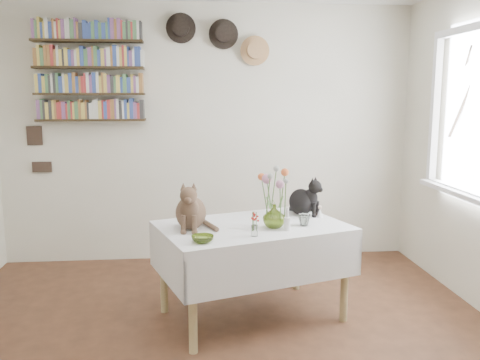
{
  "coord_description": "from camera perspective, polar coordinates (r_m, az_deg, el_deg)",
  "views": [
    {
      "loc": [
        -0.17,
        -2.75,
        1.63
      ],
      "look_at": [
        0.16,
        0.7,
        1.05
      ],
      "focal_mm": 38.0,
      "sensor_mm": 36.0,
      "label": 1
    }
  ],
  "objects": [
    {
      "name": "dining_table",
      "position": [
        3.74,
        1.39,
        -7.63
      ],
      "size": [
        1.51,
        1.21,
        0.7
      ],
      "color": "white",
      "rests_on": "room"
    },
    {
      "name": "drinking_glass",
      "position": [
        3.69,
        7.21,
        -4.47
      ],
      "size": [
        0.12,
        0.12,
        0.08
      ],
      "primitive_type": "imported",
      "rotation": [
        0.0,
        0.0,
        0.43
      ],
      "color": "white",
      "rests_on": "dining_table"
    },
    {
      "name": "wall_hats",
      "position": [
        4.97,
        -2.25,
        15.7
      ],
      "size": [
        0.98,
        0.09,
        0.48
      ],
      "color": "black",
      "rests_on": "room"
    },
    {
      "name": "flower_vase",
      "position": [
        3.6,
        3.85,
        -4.06
      ],
      "size": [
        0.23,
        0.23,
        0.17
      ],
      "primitive_type": "imported",
      "rotation": [
        0.0,
        0.0,
        0.64
      ],
      "color": "#94AE43",
      "rests_on": "dining_table"
    },
    {
      "name": "flower_bouquet",
      "position": [
        3.56,
        3.89,
        -0.02
      ],
      "size": [
        0.17,
        0.13,
        0.39
      ],
      "color": "#4C7233",
      "rests_on": "flower_vase"
    },
    {
      "name": "berry_jar",
      "position": [
        3.38,
        1.63,
        -4.97
      ],
      "size": [
        0.05,
        0.05,
        0.19
      ],
      "color": "white",
      "rests_on": "dining_table"
    },
    {
      "name": "tabby_cat",
      "position": [
        3.57,
        -5.56,
        -2.68
      ],
      "size": [
        0.26,
        0.32,
        0.35
      ],
      "primitive_type": null,
      "rotation": [
        0.0,
        0.0,
        -0.1
      ],
      "color": "brown",
      "rests_on": "dining_table"
    },
    {
      "name": "green_bowl",
      "position": [
        3.26,
        -4.22,
        -6.62
      ],
      "size": [
        0.19,
        0.19,
        0.04
      ],
      "primitive_type": "imported",
      "rotation": [
        0.0,
        0.0,
        0.39
      ],
      "color": "#94AE43",
      "rests_on": "dining_table"
    },
    {
      "name": "black_cat",
      "position": [
        4.0,
        6.89,
        -1.68
      ],
      "size": [
        0.33,
        0.32,
        0.31
      ],
      "primitive_type": null,
      "rotation": [
        0.0,
        0.0,
        0.96
      ],
      "color": "black",
      "rests_on": "dining_table"
    },
    {
      "name": "wall_art_plaques",
      "position": [
        5.21,
        -21.77,
        3.27
      ],
      "size": [
        0.21,
        0.02,
        0.44
      ],
      "color": "#38281E",
      "rests_on": "room"
    },
    {
      "name": "porcelain_figurine",
      "position": [
        3.95,
        8.96,
        -3.58
      ],
      "size": [
        0.05,
        0.05,
        0.09
      ],
      "color": "white",
      "rests_on": "dining_table"
    },
    {
      "name": "candlestick",
      "position": [
        3.54,
        5.32,
        -4.78
      ],
      "size": [
        0.05,
        0.05,
        0.17
      ],
      "color": "white",
      "rests_on": "dining_table"
    },
    {
      "name": "room",
      "position": [
        2.78,
        -1.95,
        1.66
      ],
      "size": [
        4.08,
        4.58,
        2.58
      ],
      "color": "brown",
      "rests_on": "ground"
    },
    {
      "name": "bookshelf_unit",
      "position": [
        5.0,
        -16.56,
        11.56
      ],
      "size": [
        1.0,
        0.16,
        0.91
      ],
      "color": "#322614",
      "rests_on": "room"
    }
  ]
}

